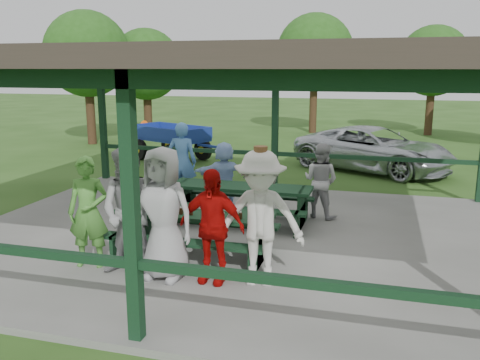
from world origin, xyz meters
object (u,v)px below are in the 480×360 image
(contestant_white_fedora, at_px, (260,219))
(contestant_grey_left, at_px, (131,212))
(contestant_green, at_px, (88,212))
(pickup_truck, at_px, (374,149))
(spectator_lblue, at_px, (224,175))
(contestant_grey_mid, at_px, (163,214))
(picnic_table_far, at_px, (240,199))
(contestant_red, at_px, (212,226))
(spectator_blue, at_px, (182,162))
(picnic_table_near, at_px, (194,228))
(farm_trailer, at_px, (171,142))
(spectator_grey, at_px, (321,180))

(contestant_white_fedora, bearing_deg, contestant_grey_left, 178.16)
(contestant_green, bearing_deg, pickup_truck, 53.75)
(spectator_lblue, height_order, pickup_truck, spectator_lblue)
(contestant_grey_mid, bearing_deg, contestant_grey_left, -173.74)
(contestant_white_fedora, height_order, spectator_lblue, contestant_white_fedora)
(contestant_green, bearing_deg, contestant_grey_mid, -18.32)
(contestant_green, distance_m, contestant_white_fedora, 2.69)
(picnic_table_far, distance_m, spectator_lblue, 1.12)
(contestant_grey_mid, xyz_separation_m, contestant_red, (0.71, 0.06, -0.14))
(contestant_grey_mid, distance_m, spectator_blue, 4.46)
(spectator_lblue, bearing_deg, pickup_truck, -131.38)
(picnic_table_near, xyz_separation_m, contestant_green, (-1.40, -0.80, 0.38))
(picnic_table_near, distance_m, contestant_green, 1.66)
(contestant_grey_mid, xyz_separation_m, contestant_white_fedora, (1.38, 0.15, -0.00))
(spectator_blue, xyz_separation_m, farm_trailer, (-2.58, 5.33, -0.38))
(contestant_grey_left, height_order, spectator_grey, contestant_grey_left)
(picnic_table_near, bearing_deg, farm_trailer, 115.40)
(contestant_white_fedora, bearing_deg, contestant_grey_mid, 179.56)
(picnic_table_far, xyz_separation_m, pickup_truck, (2.42, 6.57, 0.09))
(spectator_lblue, bearing_deg, picnic_table_near, 84.37)
(spectator_lblue, bearing_deg, contestant_grey_left, 73.53)
(contestant_red, xyz_separation_m, spectator_lblue, (-0.99, 3.77, -0.09))
(picnic_table_far, xyz_separation_m, spectator_blue, (-1.74, 1.30, 0.43))
(contestant_grey_left, relative_size, contestant_grey_mid, 0.99)
(contestant_grey_mid, xyz_separation_m, pickup_truck, (2.75, 9.49, -0.40))
(farm_trailer, bearing_deg, picnic_table_far, -32.46)
(contestant_grey_left, bearing_deg, farm_trailer, 103.54)
(picnic_table_far, distance_m, pickup_truck, 7.00)
(picnic_table_far, height_order, contestant_grey_mid, contestant_grey_mid)
(contestant_grey_mid, xyz_separation_m, spectator_blue, (-1.41, 4.23, -0.06))
(picnic_table_far, bearing_deg, contestant_white_fedora, -69.12)
(picnic_table_near, bearing_deg, spectator_lblue, 97.55)
(contestant_white_fedora, relative_size, pickup_truck, 0.41)
(picnic_table_far, relative_size, contestant_grey_mid, 1.44)
(contestant_grey_mid, relative_size, contestant_red, 1.17)
(contestant_grey_left, distance_m, contestant_red, 1.22)
(contestant_grey_left, height_order, farm_trailer, contestant_grey_left)
(pickup_truck, bearing_deg, contestant_grey_mid, -169.42)
(contestant_grey_left, distance_m, spectator_grey, 4.39)
(picnic_table_far, height_order, pickup_truck, pickup_truck)
(spectator_grey, bearing_deg, contestant_white_fedora, 104.05)
(contestant_grey_left, bearing_deg, contestant_red, -3.07)
(picnic_table_near, xyz_separation_m, contestant_grey_mid, (-0.10, -0.93, 0.49))
(picnic_table_far, height_order, contestant_white_fedora, contestant_white_fedora)
(contestant_grey_mid, relative_size, spectator_lblue, 1.32)
(contestant_red, height_order, pickup_truck, contestant_red)
(contestant_grey_left, relative_size, contestant_red, 1.16)
(picnic_table_near, relative_size, contestant_grey_left, 1.35)
(contestant_white_fedora, bearing_deg, spectator_blue, 117.70)
(contestant_grey_left, bearing_deg, picnic_table_far, 67.70)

